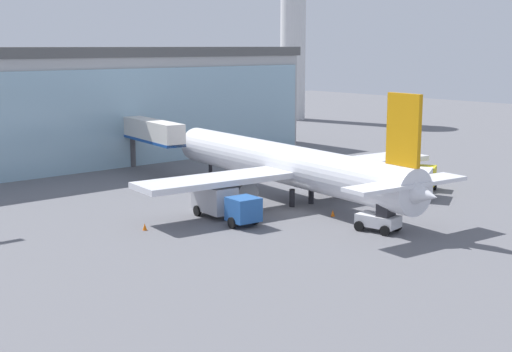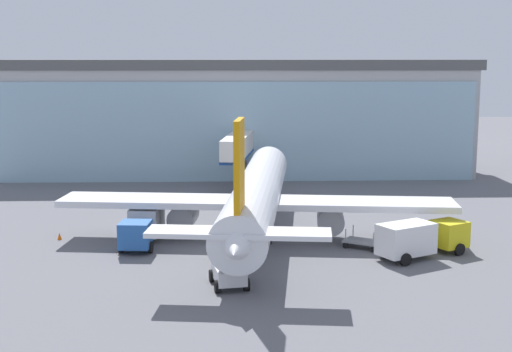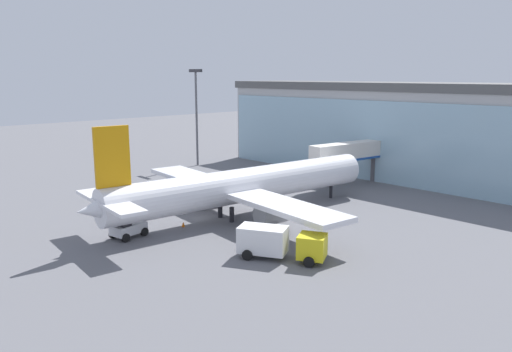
# 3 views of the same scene
# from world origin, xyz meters

# --- Properties ---
(ground) EXTENTS (240.00, 240.00, 0.00)m
(ground) POSITION_xyz_m (0.00, 0.00, 0.00)
(ground) COLOR slate
(terminal_building) EXTENTS (58.31, 14.61, 14.01)m
(terminal_building) POSITION_xyz_m (0.00, 36.36, 7.00)
(terminal_building) COLOR #ABABAB
(terminal_building) RESTS_ON ground
(jet_bridge) EXTENTS (3.81, 13.37, 6.01)m
(jet_bridge) POSITION_xyz_m (0.53, 24.96, 4.62)
(jet_bridge) COLOR silver
(jet_bridge) RESTS_ON ground
(airplane) EXTENTS (31.13, 36.03, 10.71)m
(airplane) POSITION_xyz_m (2.11, 3.60, 3.37)
(airplane) COLOR silver
(airplane) RESTS_ON ground
(catering_truck) EXTENTS (2.91, 7.43, 2.65)m
(catering_truck) POSITION_xyz_m (-6.72, 1.90, 1.47)
(catering_truck) COLOR #2659A5
(catering_truck) RESTS_ON ground
(fuel_truck) EXTENTS (7.44, 5.50, 2.65)m
(fuel_truck) POSITION_xyz_m (13.79, -2.45, 1.47)
(fuel_truck) COLOR yellow
(fuel_truck) RESTS_ON ground
(baggage_cart) EXTENTS (3.22, 2.84, 1.50)m
(baggage_cart) POSITION_xyz_m (10.10, 0.13, 0.50)
(baggage_cart) COLOR gray
(baggage_cart) RESTS_ON ground
(pushback_tug) EXTENTS (2.69, 3.49, 2.30)m
(pushback_tug) POSITION_xyz_m (0.15, -8.92, 0.97)
(pushback_tug) COLOR silver
(pushback_tug) RESTS_ON ground
(safety_cone_nose) EXTENTS (0.36, 0.36, 0.55)m
(safety_cone_nose) POSITION_xyz_m (0.97, -3.17, 0.28)
(safety_cone_nose) COLOR orange
(safety_cone_nose) RESTS_ON ground
(safety_cone_wingtip) EXTENTS (0.36, 0.36, 0.55)m
(safety_cone_wingtip) POSITION_xyz_m (-13.57, 3.11, 0.28)
(safety_cone_wingtip) COLOR orange
(safety_cone_wingtip) RESTS_ON ground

